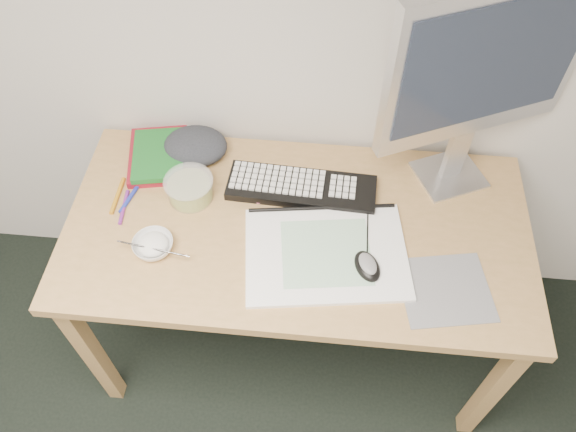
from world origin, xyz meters
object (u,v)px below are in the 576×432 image
sketchpad (326,254)px  rice_bowl (153,246)px  keyboard (301,188)px  desk (297,242)px  monitor (485,70)px

sketchpad → rice_bowl: bearing=175.1°
keyboard → rice_bowl: 0.49m
sketchpad → keyboard: bearing=103.1°
desk → rice_bowl: size_ratio=11.84×
desk → keyboard: keyboard is taller
keyboard → monitor: 0.63m
desk → rice_bowl: 0.44m
desk → rice_bowl: rice_bowl is taller
keyboard → desk: bearing=-87.4°
rice_bowl → monitor: bearing=22.9°
desk → keyboard: size_ratio=3.02×
sketchpad → monitor: bearing=34.2°
sketchpad → keyboard: 0.25m
sketchpad → rice_bowl: (-0.50, -0.03, 0.01)m
monitor → sketchpad: bearing=-162.7°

